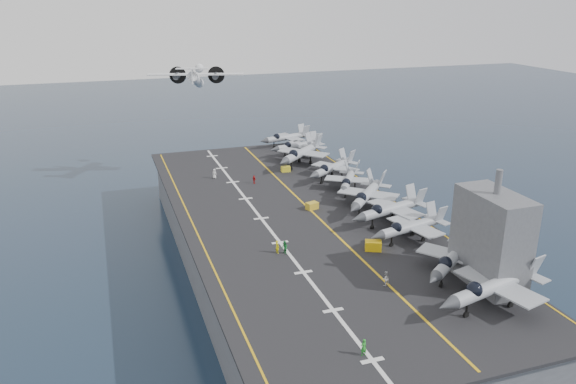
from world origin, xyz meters
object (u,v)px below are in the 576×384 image
object	(u,v)px
tow_cart_a	(373,246)
transport_plane	(196,80)
fighter_jet_0	(494,285)
island_superstructure	(492,228)

from	to	relation	value
tow_cart_a	transport_plane	distance (m)	74.75
tow_cart_a	transport_plane	bearing A→B (deg)	99.43
fighter_jet_0	tow_cart_a	xyz separation A→B (m)	(-6.18, 18.32, -2.08)
island_superstructure	tow_cart_a	distance (m)	17.49
island_superstructure	fighter_jet_0	bearing A→B (deg)	-120.33
tow_cart_a	fighter_jet_0	bearing A→B (deg)	-71.35
island_superstructure	transport_plane	size ratio (longest dim) A/B	0.56
fighter_jet_0	transport_plane	xyz separation A→B (m)	(-18.20, 90.68, 12.33)
island_superstructure	fighter_jet_0	world-z (taller)	island_superstructure
tow_cart_a	transport_plane	xyz separation A→B (m)	(-12.01, 72.36, 14.41)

